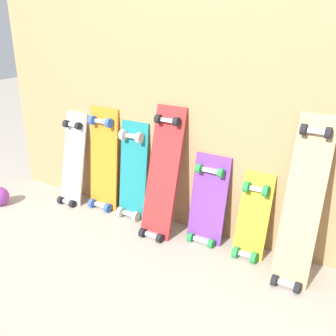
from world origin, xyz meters
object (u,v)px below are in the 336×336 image
Objects in this scene: skateboard_natural at (302,208)px; skateboard_orange at (103,164)px; skateboard_teal at (133,175)px; skateboard_yellow at (252,221)px; skateboard_purple at (208,205)px; skateboard_white at (73,164)px; rubber_ball at (0,196)px; skateboard_red at (162,179)px.

skateboard_orange is at bearing 175.89° from skateboard_natural.
skateboard_yellow is at bearing -2.18° from skateboard_teal.
skateboard_purple is at bearing 172.05° from skateboard_natural.
skateboard_white reaches higher than rubber_ball.
skateboard_white is 0.78× the size of skateboard_natural.
skateboard_purple is at bearing -1.46° from skateboard_orange.
skateboard_teal is 5.26× the size of rubber_ball.
skateboard_white reaches higher than skateboard_yellow.
skateboard_white is 1.08m from skateboard_purple.
skateboard_red is at bearing -175.90° from skateboard_yellow.
skateboard_orange is at bearing 9.40° from skateboard_white.
skateboard_yellow is at bearing 4.10° from skateboard_red.
skateboard_teal is 0.87m from skateboard_yellow.
skateboard_white is at bearing -170.60° from skateboard_orange.
skateboard_teal is (0.51, 0.04, 0.00)m from skateboard_white.
skateboard_natural is at bearing -1.42° from skateboard_red.
skateboard_teal is 0.83× the size of skateboard_red.
skateboard_red reaches higher than skateboard_yellow.
skateboard_yellow is at bearing 0.21° from skateboard_white.
skateboard_white is 5.34× the size of rubber_ball.
skateboard_orange reaches higher than skateboard_purple.
skateboard_natural is at bearing -2.02° from skateboard_white.
skateboard_natural is (0.27, -0.06, 0.18)m from skateboard_yellow.
skateboard_yellow is 0.59× the size of skateboard_natural.
rubber_ball is at bearing -172.05° from skateboard_natural.
skateboard_yellow is (1.37, 0.00, -0.08)m from skateboard_white.
skateboard_red is 6.36× the size of rubber_ball.
skateboard_natural is (1.64, -0.06, 0.10)m from skateboard_white.
skateboard_teal is at bearing 178.31° from skateboard_purple.
skateboard_orange reaches higher than skateboard_white.
skateboard_orange reaches higher than skateboard_yellow.
skateboard_teal reaches higher than skateboard_purple.
skateboard_natural is (0.85, -0.02, 0.03)m from skateboard_red.
skateboard_orange is 1.12m from skateboard_yellow.
skateboard_red is 0.32m from skateboard_purple.
skateboard_teal reaches higher than skateboard_yellow.
skateboard_white is at bearing 177.34° from skateboard_red.
skateboard_orange is at bearing 178.10° from skateboard_yellow.
skateboard_orange is at bearing 29.93° from rubber_ball.
skateboard_red is 0.93× the size of skateboard_natural.
skateboard_yellow is (0.58, 0.04, -0.15)m from skateboard_red.
skateboard_white is 0.26m from skateboard_orange.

